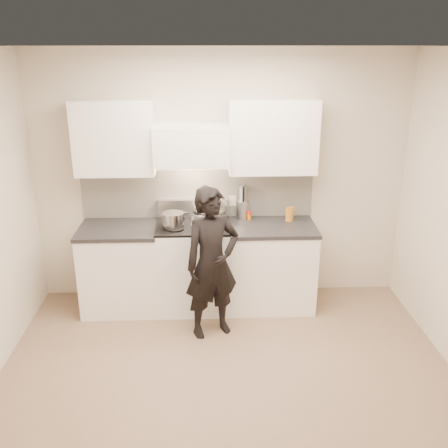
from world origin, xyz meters
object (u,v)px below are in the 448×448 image
object	(u,v)px
wok	(210,209)
utensil_crock	(242,208)
counter_right	(271,265)
person	(212,263)
stove	(194,265)

from	to	relation	value
wok	utensil_crock	world-z (taller)	utensil_crock
counter_right	person	bearing A→B (deg)	-138.74
counter_right	person	size ratio (longest dim) A/B	0.61
counter_right	wok	size ratio (longest dim) A/B	1.89
stove	utensil_crock	bearing A→B (deg)	24.73
utensil_crock	person	size ratio (longest dim) A/B	0.24
wok	person	size ratio (longest dim) A/B	0.32
person	wok	bearing A→B (deg)	68.48
stove	counter_right	size ratio (longest dim) A/B	1.04
stove	counter_right	world-z (taller)	stove
stove	person	world-z (taller)	person
stove	person	xyz separation A→B (m)	(0.19, -0.56, 0.28)
counter_right	person	distance (m)	0.90
stove	utensil_crock	size ratio (longest dim) A/B	2.62
utensil_crock	counter_right	bearing A→B (deg)	-39.45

